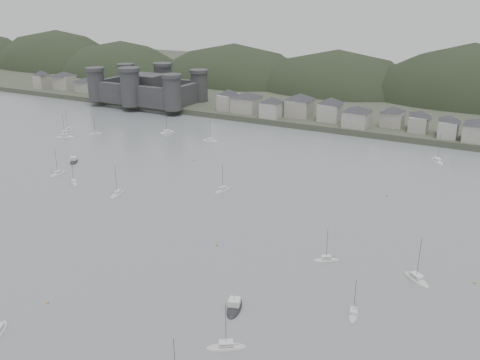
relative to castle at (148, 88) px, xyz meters
The scene contains 10 objects.
ground 216.45m from the castle, 56.28° to the right, with size 900.00×900.00×0.00m, color slate.
far_shore_land 166.61m from the castle, 43.83° to the left, with size 900.00×250.00×3.00m, color #383D2D.
forested_ridge 155.26m from the castle, 35.67° to the left, with size 851.55×103.94×102.57m.
castle is the anchor object (origin of this frame).
waterfront_town 170.64m from the castle, ahead, with size 451.48×28.46×12.92m.
sailboat_lead 236.04m from the castle, 48.64° to the right, with size 8.22×6.59×11.10m.
moored_fleet 157.53m from the castle, 44.44° to the right, with size 223.64×171.81×13.72m.
motor_launch_near 223.13m from the castle, 47.47° to the right, with size 5.59×9.24×4.06m.
motor_launch_far 112.22m from the castle, 68.04° to the right, with size 7.06×8.21×3.92m.
mooring_buoys 192.38m from the castle, 43.99° to the right, with size 112.82×113.46×0.70m.
Camera 1 is at (78.74, -71.00, 66.30)m, focal length 39.11 mm.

